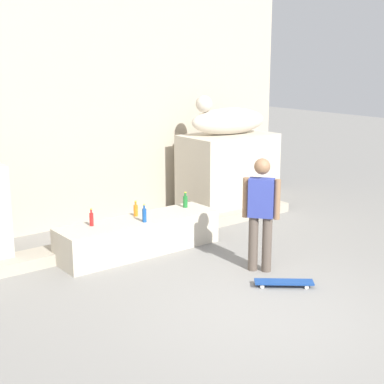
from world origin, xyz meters
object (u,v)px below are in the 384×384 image
at_px(skateboard, 284,282).
at_px(bottle_orange, 136,210).
at_px(statue_reclining_right, 227,120).
at_px(skater, 261,210).
at_px(bottle_red, 91,219).
at_px(bottle_green, 185,201).
at_px(bottle_blue, 144,215).

height_order(skateboard, bottle_orange, bottle_orange).
bearing_deg(statue_reclining_right, skater, 67.67).
xyz_separation_m(bottle_red, bottle_green, (1.78, -0.01, -0.00)).
relative_size(statue_reclining_right, skateboard, 2.25).
relative_size(bottle_blue, bottle_green, 1.06).
bearing_deg(bottle_orange, skateboard, -74.35).
distance_m(statue_reclining_right, bottle_green, 2.29).
bearing_deg(skater, skateboard, 127.89).
height_order(skater, bottle_green, skater).
bearing_deg(statue_reclining_right, bottle_blue, 34.37).
relative_size(skater, bottle_red, 6.18).
bearing_deg(statue_reclining_right, bottle_green, 38.42).
height_order(statue_reclining_right, skater, statue_reclining_right).
height_order(skateboard, bottle_red, bottle_red).
relative_size(statue_reclining_right, bottle_red, 6.19).
height_order(bottle_blue, bottle_green, bottle_blue).
bearing_deg(bottle_green, skater, -92.04).
bearing_deg(bottle_blue, bottle_orange, 78.29).
bearing_deg(bottle_orange, bottle_red, -176.57).
bearing_deg(bottle_orange, bottle_green, -3.39).
bearing_deg(bottle_green, bottle_red, 179.76).
relative_size(bottle_red, bottle_blue, 0.95).
xyz_separation_m(skater, bottle_green, (0.07, 1.89, -0.27)).
xyz_separation_m(skater, bottle_orange, (-0.89, 1.95, -0.27)).
height_order(skater, skateboard, skater).
height_order(bottle_red, bottle_green, bottle_red).
height_order(skater, bottle_red, skater).
relative_size(bottle_red, bottle_green, 1.01).
height_order(skater, bottle_blue, skater).
bearing_deg(bottle_green, skateboard, -95.21).
xyz_separation_m(skater, bottle_blue, (-0.97, 1.58, -0.26)).
bearing_deg(bottle_green, bottle_orange, 176.61).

